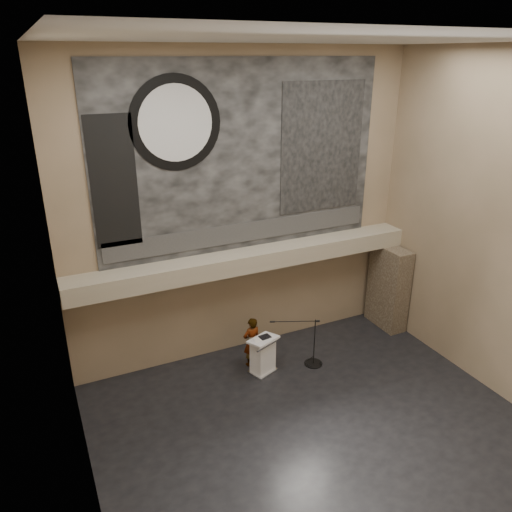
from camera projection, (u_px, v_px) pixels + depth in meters
floor at (313, 425)px, 11.95m from camera, size 10.00×10.00×0.00m
ceiling at (334, 39)px, 8.75m from camera, size 10.00×10.00×0.00m
wall_back at (244, 211)px, 13.70m from camera, size 10.00×0.02×8.50m
wall_front at (474, 361)px, 7.00m from camera, size 10.00×0.02×8.50m
wall_left at (68, 311)px, 8.38m from camera, size 0.02×8.00×8.50m
wall_right at (494, 228)px, 12.32m from camera, size 0.02×8.00×8.50m
soffit at (250, 259)px, 13.86m from camera, size 10.00×0.80×0.50m
sprinkler_left at (196, 280)px, 13.29m from camera, size 0.04×0.04×0.06m
sprinkler_right at (309, 258)px, 14.67m from camera, size 0.04×0.04×0.06m
banner at (244, 158)px, 13.13m from camera, size 8.00×0.05×5.00m
banner_text_strip at (245, 232)px, 13.87m from camera, size 7.76×0.02×0.55m
banner_clock_rim at (176, 123)px, 12.01m from camera, size 2.30×0.02×2.30m
banner_clock_face at (176, 123)px, 12.00m from camera, size 1.84×0.02×1.84m
banner_building_print at (322, 148)px, 14.01m from camera, size 2.60×0.02×3.60m
banner_brick_print at (114, 183)px, 11.87m from camera, size 1.10×0.02×3.20m
stone_pier at (388, 287)px, 15.92m from camera, size 0.60×1.40×2.70m
lectern at (263, 355)px, 13.71m from camera, size 0.92×0.79×1.14m
binder at (265, 337)px, 13.54m from camera, size 0.32×0.27×0.04m
papers at (258, 340)px, 13.41m from camera, size 0.25×0.33×0.00m
speaker_person at (252, 342)px, 14.01m from camera, size 0.58×0.42×1.49m
mic_stand at (312, 357)px, 14.23m from camera, size 1.42×0.77×1.44m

